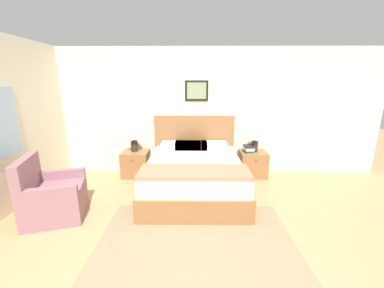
% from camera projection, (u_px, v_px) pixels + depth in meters
% --- Properties ---
extents(ground_plane, '(16.00, 16.00, 0.00)m').
position_uv_depth(ground_plane, '(194.00, 273.00, 2.43)').
color(ground_plane, tan).
extents(wall_back, '(7.88, 0.09, 2.60)m').
position_uv_depth(wall_back, '(194.00, 112.00, 4.95)').
color(wall_back, beige).
rests_on(wall_back, ground_plane).
extents(wall_left, '(0.08, 5.32, 2.60)m').
position_uv_depth(wall_left, '(9.00, 124.00, 3.52)').
color(wall_left, beige).
rests_on(wall_left, ground_plane).
extents(area_rug_main, '(2.41, 1.56, 0.01)m').
position_uv_depth(area_rug_main, '(196.00, 236.00, 2.99)').
color(area_rug_main, '#897556').
rests_on(area_rug_main, ground_plane).
extents(bed, '(1.66, 2.02, 1.24)m').
position_uv_depth(bed, '(194.00, 174.00, 4.17)').
color(bed, '#936038').
rests_on(bed, ground_plane).
extents(armchair, '(0.92, 0.94, 0.92)m').
position_uv_depth(armchair, '(52.00, 197.00, 3.38)').
color(armchair, '#8E606B').
rests_on(armchair, ground_plane).
extents(nightstand_near_window, '(0.53, 0.50, 0.53)m').
position_uv_depth(nightstand_near_window, '(136.00, 164.00, 4.92)').
color(nightstand_near_window, '#936038').
rests_on(nightstand_near_window, ground_plane).
extents(nightstand_by_door, '(0.53, 0.50, 0.53)m').
position_uv_depth(nightstand_by_door, '(253.00, 164.00, 4.90)').
color(nightstand_by_door, '#936038').
rests_on(nightstand_by_door, ground_plane).
extents(table_lamp_near_window, '(0.31, 0.31, 0.54)m').
position_uv_depth(table_lamp_near_window, '(134.00, 134.00, 4.78)').
color(table_lamp_near_window, '#2D2823').
rests_on(table_lamp_near_window, nightstand_near_window).
extents(table_lamp_by_door, '(0.31, 0.31, 0.54)m').
position_uv_depth(table_lamp_by_door, '(255.00, 134.00, 4.76)').
color(table_lamp_by_door, '#2D2823').
rests_on(table_lamp_by_door, nightstand_by_door).
extents(book_thick_bottom, '(0.23, 0.28, 0.03)m').
position_uv_depth(book_thick_bottom, '(248.00, 152.00, 4.78)').
color(book_thick_bottom, '#4C7551').
rests_on(book_thick_bottom, nightstand_by_door).
extents(book_hardcover_middle, '(0.18, 0.23, 0.03)m').
position_uv_depth(book_hardcover_middle, '(248.00, 150.00, 4.78)').
color(book_hardcover_middle, '#4C7551').
rests_on(book_hardcover_middle, book_thick_bottom).
extents(book_novel_upper, '(0.19, 0.29, 0.03)m').
position_uv_depth(book_novel_upper, '(248.00, 149.00, 4.77)').
color(book_novel_upper, beige).
rests_on(book_novel_upper, book_hardcover_middle).
extents(book_slim_near_top, '(0.21, 0.28, 0.03)m').
position_uv_depth(book_slim_near_top, '(249.00, 148.00, 4.76)').
color(book_slim_near_top, silver).
rests_on(book_slim_near_top, book_novel_upper).
extents(book_paperback_top, '(0.18, 0.25, 0.03)m').
position_uv_depth(book_paperback_top, '(249.00, 146.00, 4.75)').
color(book_paperback_top, '#232328').
rests_on(book_paperback_top, book_slim_near_top).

